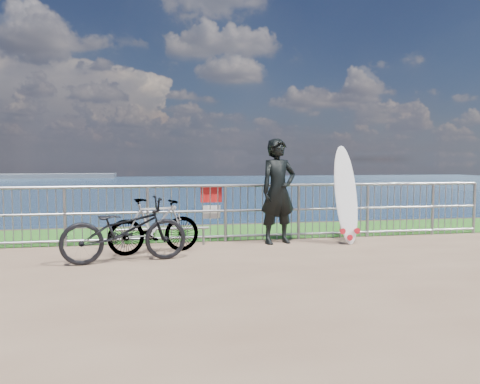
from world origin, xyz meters
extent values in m
plane|color=#25691D|center=(0.00, 2.70, 0.01)|extent=(120.00, 120.00, 0.00)
cube|color=brown|center=(0.00, 3.90, -2.50)|extent=(120.00, 0.30, 5.00)
plane|color=navy|center=(0.00, 90.00, -5.00)|extent=(260.00, 260.00, 0.00)
cube|color=#565E68|center=(-50.00, 168.00, -4.25)|extent=(70.00, 12.00, 1.50)
cylinder|color=gray|center=(0.00, 1.60, 1.10)|extent=(10.00, 0.06, 0.06)
cylinder|color=gray|center=(0.00, 1.60, 0.61)|extent=(10.00, 0.05, 0.05)
cylinder|color=gray|center=(0.00, 1.60, 0.10)|extent=(10.00, 0.05, 0.05)
cylinder|color=gray|center=(-3.50, 1.60, 0.55)|extent=(0.06, 0.06, 1.10)
cylinder|color=gray|center=(-2.00, 1.60, 0.55)|extent=(0.06, 0.06, 1.10)
cylinder|color=gray|center=(-0.50, 1.60, 0.55)|extent=(0.06, 0.06, 1.10)
cylinder|color=gray|center=(1.00, 1.60, 0.55)|extent=(0.06, 0.06, 1.10)
cylinder|color=gray|center=(2.50, 1.60, 0.55)|extent=(0.06, 0.06, 1.10)
cylinder|color=gray|center=(4.00, 1.60, 0.55)|extent=(0.06, 0.06, 1.10)
cylinder|color=gray|center=(5.00, 1.60, 0.55)|extent=(0.06, 0.06, 1.10)
cube|color=red|center=(-0.77, 1.66, 0.92)|extent=(0.42, 0.02, 0.30)
cube|color=white|center=(-0.77, 1.66, 0.92)|extent=(0.38, 0.01, 0.08)
cube|color=white|center=(-0.77, 1.66, 0.58)|extent=(0.36, 0.02, 0.26)
imported|color=black|center=(0.46, 1.20, 1.01)|extent=(0.83, 0.65, 2.01)
ellipsoid|color=white|center=(1.74, 0.97, 0.95)|extent=(0.57, 0.53, 1.89)
cone|color=red|center=(1.60, 0.85, 0.27)|extent=(0.11, 0.21, 0.11)
cone|color=red|center=(1.89, 0.85, 0.27)|extent=(0.11, 0.21, 0.11)
cone|color=red|center=(1.74, 0.85, 0.14)|extent=(0.11, 0.21, 0.11)
imported|color=black|center=(-2.34, 0.05, 0.51)|extent=(2.03, 0.99, 1.02)
imported|color=black|center=(-1.88, 0.65, 0.48)|extent=(1.65, 0.84, 0.96)
cylinder|color=gray|center=(-1.71, 1.28, 0.33)|extent=(1.69, 0.05, 0.05)
cylinder|color=gray|center=(-2.46, 1.28, 0.16)|extent=(0.04, 0.04, 0.33)
cylinder|color=gray|center=(-0.97, 1.28, 0.16)|extent=(0.04, 0.04, 0.33)
camera|label=1|loc=(-1.91, -7.43, 1.61)|focal=35.00mm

